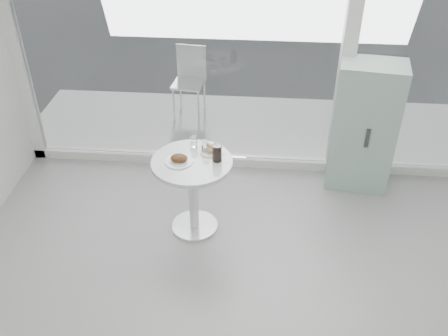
# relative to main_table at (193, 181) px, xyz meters

# --- Properties ---
(room_shell) EXTENTS (6.00, 6.00, 6.00)m
(room_shell) POSITION_rel_main_table_xyz_m (0.50, -2.46, 1.36)
(room_shell) COLOR silver
(room_shell) RESTS_ON ground
(storefront) EXTENTS (5.00, 0.14, 3.00)m
(storefront) POSITION_rel_main_table_xyz_m (0.57, 1.10, 1.16)
(storefront) COLOR white
(storefront) RESTS_ON ground
(main_table) EXTENTS (0.72, 0.72, 0.77)m
(main_table) POSITION_rel_main_table_xyz_m (0.00, 0.00, 0.00)
(main_table) COLOR white
(main_table) RESTS_ON ground
(patio_deck) EXTENTS (5.60, 1.60, 0.05)m
(patio_deck) POSITION_rel_main_table_xyz_m (0.50, 1.90, -0.53)
(patio_deck) COLOR silver
(patio_deck) RESTS_ON ground
(mint_cabinet) EXTENTS (0.68, 0.50, 1.36)m
(mint_cabinet) POSITION_rel_main_table_xyz_m (1.63, 0.88, 0.13)
(mint_cabinet) COLOR #86AB9A
(mint_cabinet) RESTS_ON ground
(patio_chair) EXTENTS (0.42, 0.42, 0.88)m
(patio_chair) POSITION_rel_main_table_xyz_m (-0.33, 2.20, -0.00)
(patio_chair) COLOR white
(patio_chair) RESTS_ON patio_deck
(plate_fritter) EXTENTS (0.24, 0.24, 0.07)m
(plate_fritter) POSITION_rel_main_table_xyz_m (-0.10, -0.02, 0.25)
(plate_fritter) COLOR white
(plate_fritter) RESTS_ON main_table
(plate_donut) EXTENTS (0.22, 0.22, 0.05)m
(plate_donut) POSITION_rel_main_table_xyz_m (0.16, 0.16, 0.24)
(plate_donut) COLOR white
(plate_donut) RESTS_ON main_table
(water_tumbler_a) EXTENTS (0.07, 0.07, 0.11)m
(water_tumbler_a) POSITION_rel_main_table_xyz_m (-0.01, 0.24, 0.27)
(water_tumbler_a) COLOR white
(water_tumbler_a) RESTS_ON main_table
(water_tumbler_b) EXTENTS (0.07, 0.07, 0.11)m
(water_tumbler_b) POSITION_rel_main_table_xyz_m (0.10, 0.15, 0.27)
(water_tumbler_b) COLOR white
(water_tumbler_b) RESTS_ON main_table
(cola_glass) EXTENTS (0.08, 0.08, 0.16)m
(cola_glass) POSITION_rel_main_table_xyz_m (0.22, 0.02, 0.29)
(cola_glass) COLOR white
(cola_glass) RESTS_ON main_table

